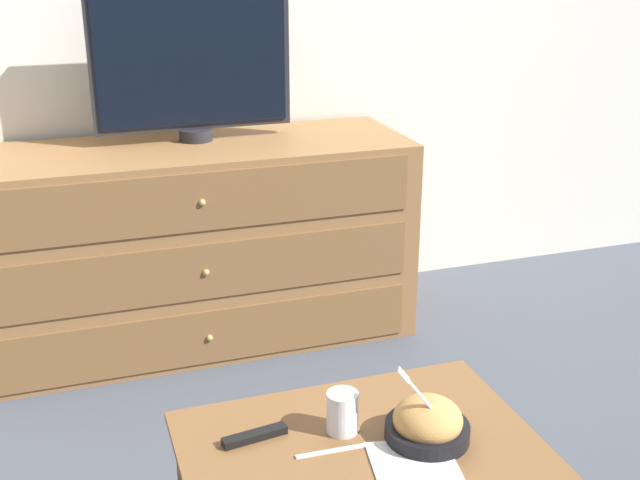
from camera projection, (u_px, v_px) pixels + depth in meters
name	position (u px, v px, depth m)	size (l,w,h in m)	color
ground_plane	(190.00, 303.00, 3.49)	(12.00, 12.00, 0.00)	#474C56
dresser	(192.00, 245.00, 3.07)	(1.66, 0.58, 0.78)	olive
tv	(192.00, 61.00, 2.92)	(0.73, 0.12, 0.57)	#232328
coffee_table	(360.00, 472.00, 1.79)	(0.78, 0.53, 0.45)	brown
takeout_bowl	(427.00, 424.00, 1.77)	(0.19, 0.19, 0.18)	black
drink_cup	(342.00, 414.00, 1.80)	(0.07, 0.07, 0.10)	white
napkin	(414.00, 464.00, 1.69)	(0.21, 0.21, 0.00)	silver
knife	(336.00, 450.00, 1.74)	(0.18, 0.02, 0.01)	white
remote_control	(255.00, 436.00, 1.78)	(0.15, 0.05, 0.02)	black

